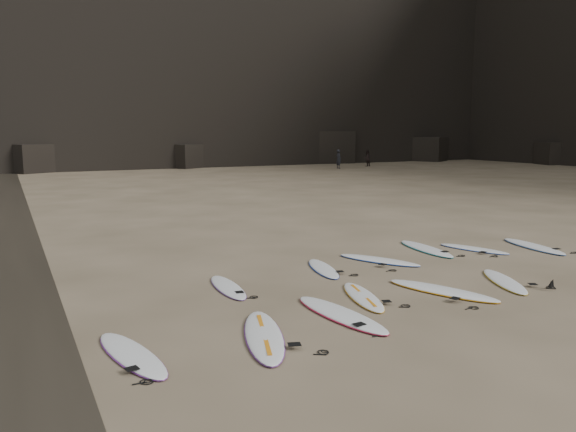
% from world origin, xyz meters
% --- Properties ---
extents(ground, '(240.00, 240.00, 0.00)m').
position_xyz_m(ground, '(0.00, 0.00, 0.00)').
color(ground, '#897559').
rests_on(ground, ground).
extents(surfboard_0, '(1.49, 2.80, 0.10)m').
position_xyz_m(surfboard_0, '(-3.94, -0.88, 0.05)').
color(surfboard_0, white).
rests_on(surfboard_0, ground).
extents(surfboard_1, '(0.93, 2.83, 0.10)m').
position_xyz_m(surfboard_1, '(-2.08, -0.49, 0.05)').
color(surfboard_1, white).
rests_on(surfboard_1, ground).
extents(surfboard_2, '(1.18, 2.37, 0.08)m').
position_xyz_m(surfboard_2, '(-0.98, 0.32, 0.04)').
color(surfboard_2, white).
rests_on(surfboard_2, ground).
extents(surfboard_3, '(1.61, 2.78, 0.10)m').
position_xyz_m(surfboard_3, '(0.91, -0.12, 0.05)').
color(surfboard_3, white).
rests_on(surfboard_3, ground).
extents(surfboard_4, '(1.52, 2.34, 0.08)m').
position_xyz_m(surfboard_4, '(2.84, -0.18, 0.04)').
color(surfboard_4, white).
rests_on(surfboard_4, ground).
extents(surfboard_5, '(0.69, 2.26, 0.08)m').
position_xyz_m(surfboard_5, '(-3.39, 2.40, 0.04)').
color(surfboard_5, white).
rests_on(surfboard_5, ground).
extents(surfboard_6, '(1.06, 2.28, 0.08)m').
position_xyz_m(surfboard_6, '(-0.47, 2.94, 0.04)').
color(surfboard_6, white).
rests_on(surfboard_6, ground).
extents(surfboard_7, '(1.70, 2.49, 0.09)m').
position_xyz_m(surfboard_7, '(1.44, 3.07, 0.04)').
color(surfboard_7, white).
rests_on(surfboard_7, ground).
extents(surfboard_8, '(0.97, 2.75, 0.10)m').
position_xyz_m(surfboard_8, '(3.66, 3.67, 0.05)').
color(surfboard_8, white).
rests_on(surfboard_8, ground).
extents(surfboard_9, '(1.27, 2.30, 0.08)m').
position_xyz_m(surfboard_9, '(5.00, 3.00, 0.04)').
color(surfboard_9, white).
rests_on(surfboard_9, ground).
extents(surfboard_10, '(1.11, 2.76, 0.10)m').
position_xyz_m(surfboard_10, '(6.96, 2.41, 0.05)').
color(surfboard_10, white).
rests_on(surfboard_10, ground).
extents(surfboard_11, '(1.03, 2.50, 0.09)m').
position_xyz_m(surfboard_11, '(-6.24, -0.67, 0.04)').
color(surfboard_11, white).
rests_on(surfboard_11, ground).
extents(person_a, '(0.49, 0.70, 1.84)m').
position_xyz_m(person_a, '(21.20, 37.04, 0.92)').
color(person_a, black).
rests_on(person_a, ground).
extents(person_b, '(0.94, 0.82, 1.64)m').
position_xyz_m(person_b, '(25.56, 38.52, 0.82)').
color(person_b, black).
rests_on(person_b, ground).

